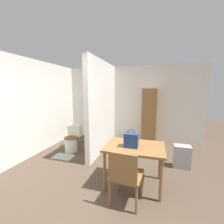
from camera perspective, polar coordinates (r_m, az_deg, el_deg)
ground_plane at (r=2.54m, az=-15.08°, el=-34.40°), size 16.00×16.00×0.00m
wall_back at (r=5.21m, az=4.86°, el=3.22°), size 5.02×0.12×2.50m
wall_left at (r=4.55m, az=-26.77°, el=1.60°), size 0.12×4.46×2.50m
partition_wall at (r=4.25m, az=-3.60°, el=2.08°), size 0.12×2.11×2.50m
dining_table at (r=2.77m, az=8.56°, el=-14.28°), size 1.03×0.75×0.74m
wooden_chair at (r=2.40m, az=5.09°, el=-22.67°), size 0.50×0.50×0.86m
toilet at (r=4.48m, az=-14.88°, el=-10.18°), size 0.39×0.52×0.70m
handbag at (r=2.64m, az=7.32°, el=-10.51°), size 0.24×0.17×0.31m
wooden_cabinet at (r=4.88m, az=13.89°, el=-1.72°), size 0.44×0.43×1.76m
bath_mat at (r=4.24m, az=-18.01°, el=-15.85°), size 0.53×0.35×0.01m
space_heater at (r=3.81m, az=25.04°, el=-15.08°), size 0.35×0.24×0.50m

